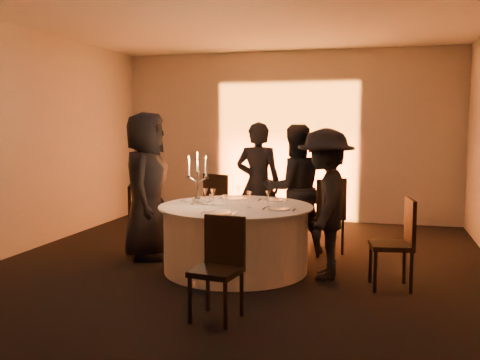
% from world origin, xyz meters
% --- Properties ---
extents(floor, '(7.00, 7.00, 0.00)m').
position_xyz_m(floor, '(0.00, 0.00, 0.00)').
color(floor, black).
rests_on(floor, ground).
extents(ceiling, '(7.00, 7.00, 0.00)m').
position_xyz_m(ceiling, '(0.00, 0.00, 3.00)').
color(ceiling, silver).
rests_on(ceiling, wall_back).
extents(wall_back, '(7.00, 0.00, 7.00)m').
position_xyz_m(wall_back, '(0.00, 3.50, 1.50)').
color(wall_back, beige).
rests_on(wall_back, floor).
extents(wall_front, '(7.00, 0.00, 7.00)m').
position_xyz_m(wall_front, '(0.00, -3.50, 1.50)').
color(wall_front, beige).
rests_on(wall_front, floor).
extents(wall_left, '(0.00, 7.00, 7.00)m').
position_xyz_m(wall_left, '(-3.00, 0.00, 1.50)').
color(wall_left, beige).
rests_on(wall_left, floor).
extents(uplighter_fixture, '(0.25, 0.12, 0.10)m').
position_xyz_m(uplighter_fixture, '(0.00, 3.20, 0.05)').
color(uplighter_fixture, black).
rests_on(uplighter_fixture, floor).
extents(banquet_table, '(1.80, 1.80, 0.77)m').
position_xyz_m(banquet_table, '(0.00, 0.00, 0.38)').
color(banquet_table, black).
rests_on(banquet_table, floor).
extents(chair_left, '(0.52, 0.52, 0.91)m').
position_xyz_m(chair_left, '(-1.49, 0.53, 0.51)').
color(chair_left, black).
rests_on(chair_left, floor).
extents(chair_back_left, '(0.56, 0.56, 1.00)m').
position_xyz_m(chair_back_left, '(-0.64, 1.49, 0.56)').
color(chair_back_left, black).
rests_on(chair_back_left, floor).
extents(chair_back_right, '(0.63, 0.63, 1.02)m').
position_xyz_m(chair_back_right, '(0.95, 1.03, 0.57)').
color(chair_back_right, black).
rests_on(chair_back_right, floor).
extents(chair_right, '(0.47, 0.47, 0.95)m').
position_xyz_m(chair_right, '(1.83, -0.25, 0.54)').
color(chair_right, black).
rests_on(chair_right, floor).
extents(chair_front, '(0.45, 0.45, 0.90)m').
position_xyz_m(chair_front, '(0.27, -1.52, 0.51)').
color(chair_front, black).
rests_on(chair_front, floor).
extents(guest_left, '(0.78, 1.02, 1.87)m').
position_xyz_m(guest_left, '(-1.26, 0.28, 0.93)').
color(guest_left, black).
rests_on(guest_left, floor).
extents(guest_back_left, '(0.65, 0.43, 1.75)m').
position_xyz_m(guest_back_left, '(-0.03, 1.33, 0.87)').
color(guest_back_left, black).
rests_on(guest_back_left, floor).
extents(guest_back_right, '(1.04, 0.96, 1.72)m').
position_xyz_m(guest_back_right, '(0.53, 1.02, 0.86)').
color(guest_back_right, black).
rests_on(guest_back_right, floor).
extents(guest_right, '(0.64, 1.09, 1.68)m').
position_xyz_m(guest_right, '(1.04, -0.02, 0.84)').
color(guest_right, black).
rests_on(guest_right, floor).
extents(plate_left, '(0.36, 0.27, 0.08)m').
position_xyz_m(plate_left, '(-0.55, 0.17, 0.79)').
color(plate_left, white).
rests_on(plate_left, banquet_table).
extents(plate_back_left, '(0.36, 0.29, 0.01)m').
position_xyz_m(plate_back_left, '(-0.17, 0.53, 0.78)').
color(plate_back_left, white).
rests_on(plate_back_left, banquet_table).
extents(plate_back_right, '(0.35, 0.24, 0.01)m').
position_xyz_m(plate_back_right, '(0.35, 0.49, 0.78)').
color(plate_back_right, white).
rests_on(plate_back_right, banquet_table).
extents(plate_right, '(0.36, 0.25, 0.01)m').
position_xyz_m(plate_right, '(0.55, -0.18, 0.78)').
color(plate_right, white).
rests_on(plate_right, banquet_table).
extents(plate_front, '(0.36, 0.28, 0.01)m').
position_xyz_m(plate_front, '(-0.03, -0.58, 0.78)').
color(plate_front, white).
rests_on(plate_front, banquet_table).
extents(coffee_cup, '(0.11, 0.11, 0.07)m').
position_xyz_m(coffee_cup, '(-0.49, -0.04, 0.80)').
color(coffee_cup, white).
rests_on(coffee_cup, banquet_table).
extents(candelabra, '(0.27, 0.13, 0.63)m').
position_xyz_m(candelabra, '(-0.45, -0.05, 0.99)').
color(candelabra, silver).
rests_on(candelabra, banquet_table).
extents(wine_glass_a, '(0.07, 0.07, 0.19)m').
position_xyz_m(wine_glass_a, '(-0.37, -0.01, 0.91)').
color(wine_glass_a, white).
rests_on(wine_glass_a, banquet_table).
extents(wine_glass_b, '(0.07, 0.07, 0.19)m').
position_xyz_m(wine_glass_b, '(0.20, -0.14, 0.91)').
color(wine_glass_b, white).
rests_on(wine_glass_b, banquet_table).
extents(wine_glass_c, '(0.07, 0.07, 0.19)m').
position_xyz_m(wine_glass_c, '(0.39, -0.02, 0.91)').
color(wine_glass_c, white).
rests_on(wine_glass_c, banquet_table).
extents(wine_glass_d, '(0.07, 0.07, 0.19)m').
position_xyz_m(wine_glass_d, '(-0.27, -0.03, 0.91)').
color(wine_glass_d, white).
rests_on(wine_glass_d, banquet_table).
extents(wine_glass_e, '(0.07, 0.07, 0.19)m').
position_xyz_m(wine_glass_e, '(-0.06, 0.36, 0.91)').
color(wine_glass_e, white).
rests_on(wine_glass_e, banquet_table).
extents(tumbler_a, '(0.07, 0.07, 0.09)m').
position_xyz_m(tumbler_a, '(-0.37, 0.24, 0.82)').
color(tumbler_a, white).
rests_on(tumbler_a, banquet_table).
extents(tumbler_b, '(0.07, 0.07, 0.09)m').
position_xyz_m(tumbler_b, '(-0.21, 0.24, 0.82)').
color(tumbler_b, white).
rests_on(tumbler_b, banquet_table).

